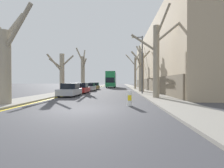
# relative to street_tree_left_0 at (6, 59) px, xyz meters

# --- Properties ---
(ground_plane) EXTENTS (300.00, 300.00, 0.00)m
(ground_plane) POSITION_rel_street_tree_left_0_xyz_m (5.42, -1.61, -3.02)
(ground_plane) COLOR #424247
(sidewalk_left) EXTENTS (2.64, 120.00, 0.12)m
(sidewalk_left) POSITION_rel_street_tree_left_0_xyz_m (-0.33, 48.39, -2.96)
(sidewalk_left) COLOR gray
(sidewalk_left) RESTS_ON ground
(sidewalk_right) EXTENTS (2.64, 120.00, 0.12)m
(sidewalk_right) POSITION_rel_street_tree_left_0_xyz_m (11.17, 48.39, -2.96)
(sidewalk_right) COLOR gray
(sidewalk_right) RESTS_ON ground
(building_facade_right) EXTENTS (10.08, 39.66, 10.91)m
(building_facade_right) POSITION_rel_street_tree_left_0_xyz_m (17.48, 22.02, 2.42)
(building_facade_right) COLOR tan
(building_facade_right) RESTS_ON ground
(kerb_line_stripe) EXTENTS (0.24, 120.00, 0.01)m
(kerb_line_stripe) POSITION_rel_street_tree_left_0_xyz_m (1.18, 48.39, -3.02)
(kerb_line_stripe) COLOR yellow
(kerb_line_stripe) RESTS_ON ground
(street_tree_left_0) EXTENTS (4.64, 2.82, 6.75)m
(street_tree_left_0) POSITION_rel_street_tree_left_0_xyz_m (0.00, 0.00, 0.00)
(street_tree_left_0) COLOR gray
(street_tree_left_0) RESTS_ON ground
(street_tree_left_1) EXTENTS (3.01, 2.44, 5.20)m
(street_tree_left_1) POSITION_rel_street_tree_left_0_xyz_m (-0.08, 11.10, -0.22)
(street_tree_left_1) COLOR gray
(street_tree_left_1) RESTS_ON ground
(street_tree_left_2) EXTENTS (2.44, 4.14, 8.12)m
(street_tree_left_2) POSITION_rel_street_tree_left_0_xyz_m (0.21, 22.49, 0.72)
(street_tree_left_2) COLOR gray
(street_tree_left_2) RESTS_ON ground
(street_tree_right_0) EXTENTS (4.66, 2.30, 7.97)m
(street_tree_right_0) POSITION_rel_street_tree_left_0_xyz_m (10.84, 5.07, 0.72)
(street_tree_right_0) COLOR gray
(street_tree_right_0) RESTS_ON ground
(street_tree_right_1) EXTENTS (3.25, 4.11, 7.49)m
(street_tree_right_1) POSITION_rel_street_tree_left_0_xyz_m (10.71, 15.95, 0.51)
(street_tree_right_1) COLOR gray
(street_tree_right_1) RESTS_ON ground
(street_tree_right_2) EXTENTS (4.29, 1.84, 9.12)m
(street_tree_right_2) POSITION_rel_street_tree_left_0_xyz_m (10.72, 26.52, 1.06)
(street_tree_right_2) COLOR gray
(street_tree_right_2) RESTS_ON ground
(double_decker_bus) EXTENTS (2.50, 10.53, 4.31)m
(double_decker_bus) POSITION_rel_street_tree_left_0_xyz_m (4.93, 37.68, -0.58)
(double_decker_bus) COLOR #1E7F47
(double_decker_bus) RESTS_ON ground
(parked_car_0) EXTENTS (1.75, 4.00, 1.41)m
(parked_car_0) POSITION_rel_street_tree_left_0_xyz_m (2.09, 7.46, -2.36)
(parked_car_0) COLOR #9EA3AD
(parked_car_0) RESTS_ON ground
(parked_car_1) EXTENTS (1.90, 4.07, 1.41)m
(parked_car_1) POSITION_rel_street_tree_left_0_xyz_m (2.09, 12.53, -2.36)
(parked_car_1) COLOR maroon
(parked_car_1) RESTS_ON ground
(parked_car_2) EXTENTS (1.89, 4.37, 1.40)m
(parked_car_2) POSITION_rel_street_tree_left_0_xyz_m (2.09, 18.98, -2.36)
(parked_car_2) COLOR #9EA3AD
(parked_car_2) RESTS_ON ground
(parked_car_3) EXTENTS (1.84, 4.10, 1.43)m
(parked_car_3) POSITION_rel_street_tree_left_0_xyz_m (2.09, 24.85, -2.35)
(parked_car_3) COLOR olive
(parked_car_3) RESTS_ON ground
(lamp_post) EXTENTS (1.40, 0.20, 7.26)m
(lamp_post) POSITION_rel_street_tree_left_0_xyz_m (10.13, 10.79, 1.06)
(lamp_post) COLOR #4C4F54
(lamp_post) RESTS_ON ground
(traffic_bollard) EXTENTS (0.34, 0.35, 0.96)m
(traffic_bollard) POSITION_rel_street_tree_left_0_xyz_m (8.12, 0.19, -2.54)
(traffic_bollard) COLOR white
(traffic_bollard) RESTS_ON ground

